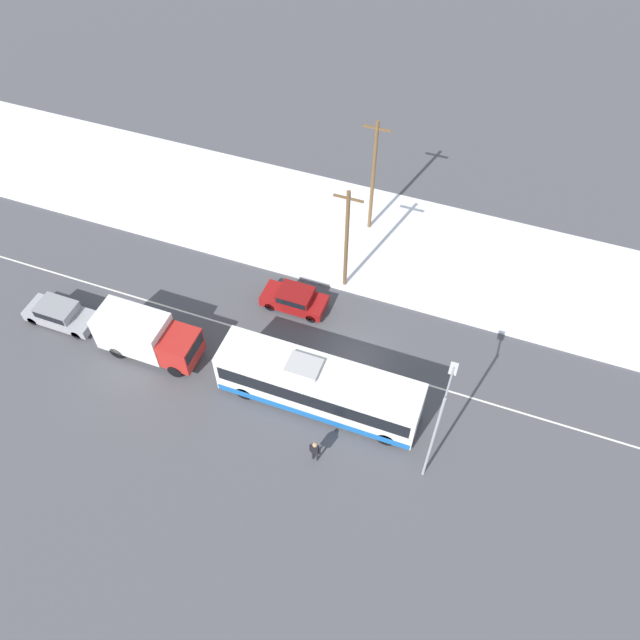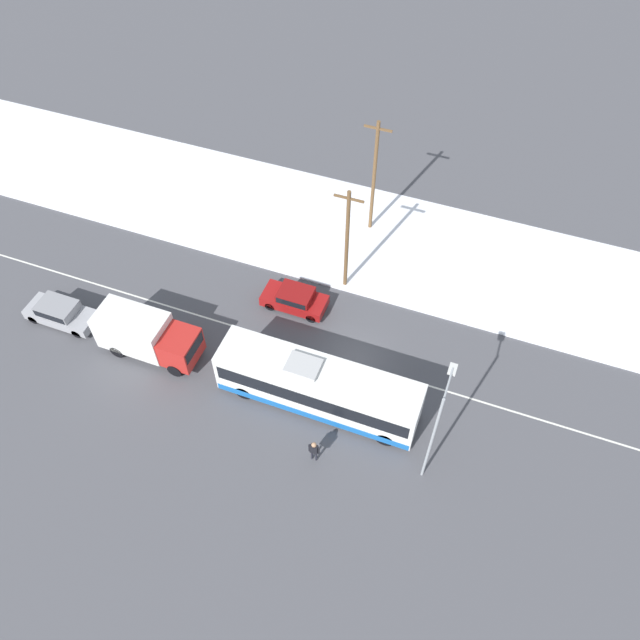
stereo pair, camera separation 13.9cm
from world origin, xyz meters
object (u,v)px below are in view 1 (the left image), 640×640
at_px(sedan_car, 295,298).
at_px(utility_pole_roadside, 347,240).
at_px(city_bus, 319,387).
at_px(pedestrian_at_stop, 315,450).
at_px(streetlamp, 438,423).
at_px(utility_pole_snowlot, 373,176).
at_px(parked_car_near_truck, 60,313).
at_px(box_truck, 146,335).

height_order(sedan_car, utility_pole_roadside, utility_pole_roadside).
bearing_deg(city_bus, sedan_car, 122.37).
distance_m(pedestrian_at_stop, streetlamp, 6.79).
bearing_deg(utility_pole_snowlot, streetlamp, -63.44).
bearing_deg(utility_pole_snowlot, utility_pole_roadside, -88.67).
relative_size(pedestrian_at_stop, utility_pole_snowlot, 0.20).
bearing_deg(pedestrian_at_stop, utility_pole_snowlot, 98.43).
relative_size(sedan_car, utility_pole_snowlot, 0.47).
relative_size(streetlamp, utility_pole_snowlot, 0.86).
distance_m(city_bus, utility_pole_roadside, 9.38).
relative_size(streetlamp, utility_pole_roadside, 0.96).
relative_size(city_bus, pedestrian_at_stop, 6.59).
height_order(parked_car_near_truck, streetlamp, streetlamp).
relative_size(pedestrian_at_stop, utility_pole_roadside, 0.22).
bearing_deg(utility_pole_roadside, box_truck, -135.19).
relative_size(parked_car_near_truck, pedestrian_at_stop, 2.61).
height_order(city_bus, box_truck, city_bus).
distance_m(parked_car_near_truck, utility_pole_roadside, 18.14).
bearing_deg(streetlamp, sedan_car, 142.98).
xyz_separation_m(city_bus, parked_car_near_truck, (-16.95, -0.02, -0.80)).
bearing_deg(sedan_car, box_truck, 42.64).
height_order(utility_pole_roadside, utility_pole_snowlot, utility_pole_snowlot).
distance_m(city_bus, parked_car_near_truck, 16.96).
bearing_deg(pedestrian_at_stop, box_truck, 164.71).
relative_size(city_bus, utility_pole_snowlot, 1.31).
bearing_deg(sedan_car, utility_pole_roadside, -129.74).
relative_size(box_truck, utility_pole_roadside, 0.78).
bearing_deg(utility_pole_snowlot, sedan_car, -104.51).
bearing_deg(parked_car_near_truck, city_bus, 0.08).
relative_size(sedan_car, pedestrian_at_stop, 2.38).
distance_m(city_bus, streetlamp, 7.47).
distance_m(city_bus, sedan_car, 7.26).
relative_size(utility_pole_roadside, utility_pole_snowlot, 0.90).
xyz_separation_m(parked_car_near_truck, utility_pole_snowlot, (15.30, 14.69, 3.70)).
height_order(streetlamp, utility_pole_roadside, utility_pole_roadside).
bearing_deg(city_bus, box_truck, -179.22).
distance_m(sedan_car, streetlamp, 13.64).
bearing_deg(box_truck, utility_pole_snowlot, 58.74).
xyz_separation_m(city_bus, box_truck, (-10.63, -0.14, -0.04)).
bearing_deg(box_truck, city_bus, 0.78).
xyz_separation_m(parked_car_near_truck, pedestrian_at_stop, (17.97, -3.31, 0.25)).
height_order(city_bus, sedan_car, city_bus).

